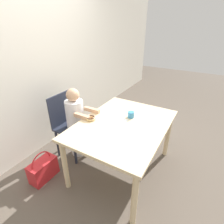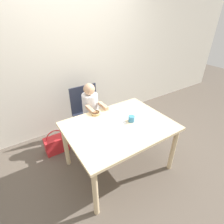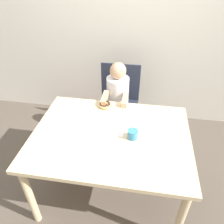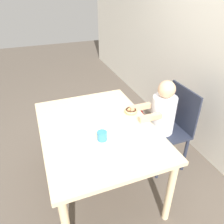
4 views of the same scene
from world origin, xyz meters
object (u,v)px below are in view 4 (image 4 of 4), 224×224
(chair, at_px, (170,126))
(cup, at_px, (102,136))
(handbag, at_px, (139,124))
(donut, at_px, (131,111))
(child_figure, at_px, (161,126))

(chair, relative_size, cup, 11.20)
(handbag, bearing_deg, donut, -37.27)
(chair, xyz_separation_m, child_figure, (-0.00, -0.12, 0.03))
(handbag, bearing_deg, chair, 4.79)
(child_figure, distance_m, cup, 0.79)
(donut, bearing_deg, handbag, 142.73)
(child_figure, bearing_deg, cup, -72.93)
(child_figure, height_order, cup, child_figure)
(chair, height_order, child_figure, child_figure)
(donut, relative_size, cup, 1.51)
(donut, distance_m, handbag, 0.88)
(donut, bearing_deg, child_figure, 76.23)
(handbag, bearing_deg, child_figure, -6.80)
(chair, bearing_deg, child_figure, -90.00)
(cup, bearing_deg, child_figure, 107.07)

